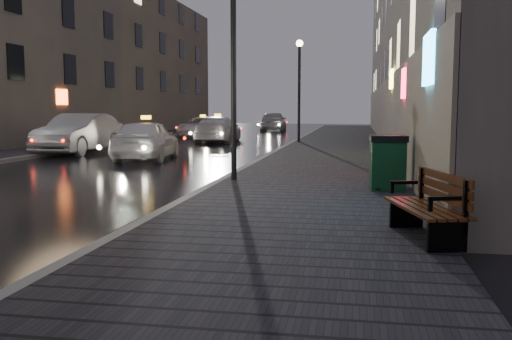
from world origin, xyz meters
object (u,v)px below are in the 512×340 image
(lamp_near, at_px, (233,45))
(taxi_far, at_px, (203,127))
(car_far, at_px, (273,121))
(trash_bin, at_px, (387,162))
(lamp_far, at_px, (299,78))
(bench, at_px, (430,205))
(taxi_mid, at_px, (218,129))
(taxi_near, at_px, (146,140))
(car_left_mid, at_px, (79,134))

(lamp_near, bearing_deg, taxi_far, 107.29)
(lamp_near, relative_size, car_far, 1.10)
(lamp_near, xyz_separation_m, taxi_far, (-7.06, 22.69, -2.83))
(trash_bin, height_order, taxi_far, trash_bin)
(trash_bin, xyz_separation_m, taxi_far, (-10.78, 23.79, -0.10))
(lamp_far, height_order, trash_bin, lamp_far)
(bench, relative_size, taxi_mid, 0.38)
(taxi_near, distance_m, taxi_far, 16.59)
(taxi_far, bearing_deg, car_far, 77.51)
(taxi_far, bearing_deg, lamp_far, -35.70)
(lamp_near, height_order, lamp_far, same)
(taxi_mid, xyz_separation_m, car_far, (0.99, 14.68, 0.09))
(lamp_near, bearing_deg, car_left_mid, 134.97)
(lamp_near, bearing_deg, taxi_mid, 105.26)
(lamp_near, height_order, bench, lamp_near)
(bench, bearing_deg, car_far, 87.08)
(taxi_near, xyz_separation_m, taxi_far, (-2.35, 16.42, -0.10))
(bench, bearing_deg, taxi_mid, 96.26)
(lamp_near, distance_m, taxi_mid, 17.99)
(taxi_mid, bearing_deg, lamp_far, 163.55)
(taxi_far, bearing_deg, bench, -60.94)
(lamp_near, relative_size, lamp_far, 1.00)
(bench, height_order, car_left_mid, car_left_mid)
(bench, xyz_separation_m, taxi_mid, (-8.75, 23.01, 0.11))
(taxi_mid, height_order, car_far, car_far)
(lamp_far, bearing_deg, trash_bin, -77.74)
(lamp_far, xyz_separation_m, taxi_mid, (-4.68, 1.15, -2.76))
(lamp_far, distance_m, taxi_near, 11.15)
(bench, relative_size, taxi_far, 0.40)
(lamp_near, distance_m, taxi_far, 23.93)
(bench, distance_m, car_left_mid, 19.30)
(trash_bin, xyz_separation_m, taxi_near, (-8.43, 7.37, -0.00))
(lamp_near, relative_size, car_left_mid, 1.03)
(car_left_mid, bearing_deg, trash_bin, -38.07)
(lamp_near, bearing_deg, car_far, 96.62)
(trash_bin, bearing_deg, car_far, 99.19)
(bench, height_order, car_far, car_far)
(lamp_far, bearing_deg, taxi_near, -115.86)
(trash_bin, relative_size, taxi_near, 0.27)
(taxi_mid, bearing_deg, taxi_far, -69.38)
(taxi_near, relative_size, taxi_mid, 0.89)
(taxi_near, height_order, taxi_far, taxi_near)
(taxi_far, height_order, car_far, car_far)
(lamp_near, distance_m, car_left_mid, 12.52)
(car_left_mid, bearing_deg, taxi_near, -31.05)
(lamp_near, relative_size, taxi_mid, 1.06)
(taxi_near, bearing_deg, car_left_mid, -37.79)
(bench, relative_size, trash_bin, 1.59)
(taxi_far, bearing_deg, lamp_near, -64.95)
(lamp_far, height_order, taxi_far, lamp_far)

